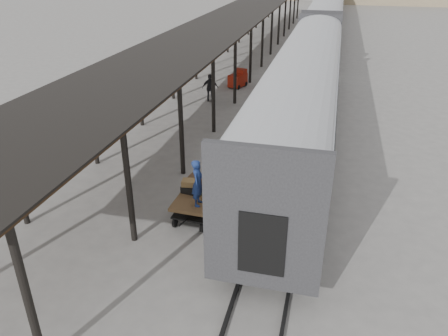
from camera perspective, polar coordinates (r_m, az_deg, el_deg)
The scene contains 9 objects.
ground at distance 16.09m, azimuth -4.24°, elevation -5.93°, with size 160.00×160.00×0.00m, color slate.
train at distance 47.04m, azimuth 13.16°, elevation 18.60°, with size 3.45×76.01×4.01m.
canopy at distance 37.96m, azimuth 2.19°, elevation 19.48°, with size 4.90×64.30×4.15m.
rails at distance 47.64m, azimuth 12.84°, elevation 15.50°, with size 1.54×150.00×0.12m.
baggage_cart at distance 15.67m, azimuth -3.50°, elevation -4.09°, with size 1.34×2.44×0.86m.
suitcase_stack at distance 15.79m, azimuth -3.47°, elevation -2.18°, with size 1.26×1.06×0.45m.
luggage_tug at distance 31.25m, azimuth 1.85°, elevation 11.53°, with size 1.23×1.57×1.21m.
porter at distance 14.55m, azimuth -3.43°, elevation -1.95°, with size 0.60×0.40×1.66m, color navy.
pedestrian at distance 28.01m, azimuth -1.81°, elevation 10.42°, with size 1.02×0.42×1.74m, color black.
Camera 1 is at (4.45, -12.85, 8.60)m, focal length 35.00 mm.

